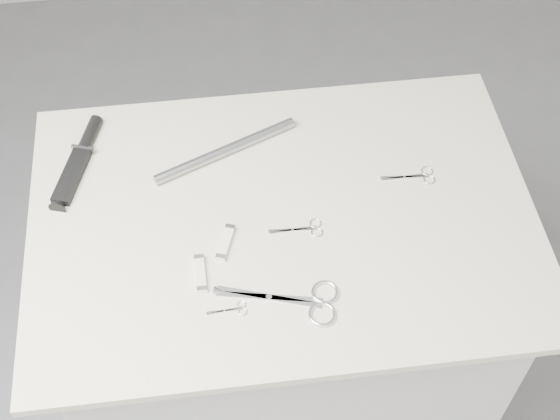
{
  "coord_description": "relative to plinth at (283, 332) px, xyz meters",
  "views": [
    {
      "loc": [
        -0.12,
        -0.92,
        2.14
      ],
      "look_at": [
        -0.0,
        0.01,
        0.92
      ],
      "focal_mm": 50.0,
      "sensor_mm": 36.0,
      "label": 1
    }
  ],
  "objects": [
    {
      "name": "plinth",
      "position": [
        0.0,
        0.0,
        0.0
      ],
      "size": [
        0.9,
        0.6,
        0.9
      ],
      "primitive_type": "cube",
      "color": "silver",
      "rests_on": "ground"
    },
    {
      "name": "pocket_knife_a",
      "position": [
        -0.17,
        -0.12,
        0.47
      ],
      "size": [
        0.02,
        0.08,
        0.01
      ],
      "rotation": [
        0.0,
        0.0,
        1.59
      ],
      "color": "white",
      "rests_on": "display_board"
    },
    {
      "name": "embroidery_scissors_a",
      "position": [
        0.04,
        -0.04,
        0.47
      ],
      "size": [
        0.1,
        0.05,
        0.0
      ],
      "rotation": [
        0.0,
        0.0,
        -0.02
      ],
      "color": "silver",
      "rests_on": "display_board"
    },
    {
      "name": "display_board",
      "position": [
        0.0,
        0.0,
        0.46
      ],
      "size": [
        1.0,
        0.7,
        0.02
      ],
      "primitive_type": "cube",
      "color": "beige",
      "rests_on": "plinth"
    },
    {
      "name": "metal_rail",
      "position": [
        -0.1,
        0.18,
        0.48
      ],
      "size": [
        0.31,
        0.15,
        0.02
      ],
      "primitive_type": "cylinder",
      "rotation": [
        0.0,
        1.57,
        0.41
      ],
      "color": "gray",
      "rests_on": "display_board"
    },
    {
      "name": "embroidery_scissors_b",
      "position": [
        0.29,
        0.07,
        0.47
      ],
      "size": [
        0.11,
        0.05,
        0.0
      ],
      "rotation": [
        0.0,
        0.0,
        -0.03
      ],
      "color": "silver",
      "rests_on": "display_board"
    },
    {
      "name": "large_shears",
      "position": [
        0.01,
        -0.2,
        0.47
      ],
      "size": [
        0.23,
        0.11,
        0.01
      ],
      "rotation": [
        0.0,
        0.0,
        -0.26
      ],
      "color": "silver",
      "rests_on": "display_board"
    },
    {
      "name": "ground",
      "position": [
        0.0,
        0.0,
        -0.46
      ],
      "size": [
        4.0,
        4.0,
        0.01
      ],
      "primitive_type": "cube",
      "color": "slate",
      "rests_on": "ground"
    },
    {
      "name": "pocket_knife_b",
      "position": [
        -0.12,
        -0.05,
        0.48
      ],
      "size": [
        0.04,
        0.08,
        0.01
      ],
      "rotation": [
        0.0,
        0.0,
        1.23
      ],
      "color": "white",
      "rests_on": "display_board"
    },
    {
      "name": "tiny_scissors",
      "position": [
        -0.12,
        -0.2,
        0.47
      ],
      "size": [
        0.07,
        0.03,
        0.0
      ],
      "rotation": [
        0.0,
        0.0,
        0.05
      ],
      "color": "silver",
      "rests_on": "display_board"
    },
    {
      "name": "sheathed_knife",
      "position": [
        -0.4,
        0.2,
        0.48
      ],
      "size": [
        0.1,
        0.23,
        0.03
      ],
      "rotation": [
        0.0,
        0.0,
        1.27
      ],
      "color": "black",
      "rests_on": "display_board"
    }
  ]
}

